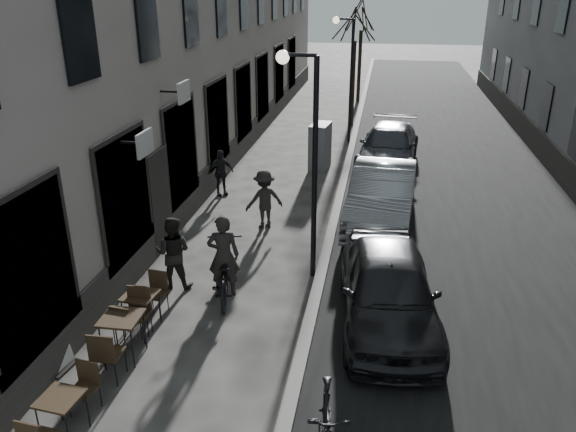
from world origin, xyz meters
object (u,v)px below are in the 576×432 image
(streetlamp_far, at_px, (347,67))
(pedestrian_far, at_px, (220,173))
(streetlamp_near, at_px, (307,144))
(bistro_set_a, at_px, (62,412))
(pedestrian_near, at_px, (173,252))
(bistro_set_b, at_px, (123,333))
(utility_cabinet, at_px, (320,146))
(sign_board, at_px, (56,349))
(tree_near, at_px, (355,23))
(car_mid, at_px, (382,195))
(moped, at_px, (327,429))
(tree_far, at_px, (362,15))
(pedestrian_mid, at_px, (264,199))
(bicycle, at_px, (224,271))
(car_far, at_px, (389,146))
(bistro_set_c, at_px, (141,308))
(car_near, at_px, (388,288))

(streetlamp_far, xyz_separation_m, pedestrian_far, (-3.43, -7.14, -2.41))
(streetlamp_near, bearing_deg, streetlamp_far, 90.00)
(bistro_set_a, relative_size, pedestrian_near, 0.88)
(bistro_set_b, xyz_separation_m, utility_cabinet, (2.19, 11.80, 0.32))
(sign_board, relative_size, utility_cabinet, 0.60)
(tree_near, bearing_deg, car_mid, -82.05)
(tree_near, xyz_separation_m, moped, (0.99, -20.44, -4.08))
(streetlamp_near, bearing_deg, pedestrian_near, -160.50)
(streetlamp_far, relative_size, moped, 2.62)
(tree_far, xyz_separation_m, utility_cabinet, (-0.70, -12.84, -3.83))
(pedestrian_mid, bearing_deg, bicycle, 58.79)
(sign_board, relative_size, pedestrian_mid, 0.60)
(pedestrian_far, distance_m, car_far, 6.68)
(sign_board, bearing_deg, streetlamp_near, 55.28)
(bistro_set_a, height_order, pedestrian_mid, pedestrian_mid)
(bistro_set_b, bearing_deg, pedestrian_mid, 76.84)
(bicycle, bearing_deg, tree_far, -107.08)
(tree_near, relative_size, bistro_set_c, 3.68)
(pedestrian_mid, xyz_separation_m, car_mid, (3.19, 0.94, -0.02))
(streetlamp_near, bearing_deg, car_far, 78.44)
(sign_board, distance_m, pedestrian_far, 9.03)
(streetlamp_far, height_order, bistro_set_c, streetlamp_far)
(car_near, bearing_deg, streetlamp_far, 92.23)
(bistro_set_a, distance_m, pedestrian_near, 4.63)
(streetlamp_near, bearing_deg, bistro_set_c, -136.72)
(streetlamp_far, xyz_separation_m, pedestrian_near, (-2.82, -13.00, -2.33))
(bistro_set_a, bearing_deg, car_near, 45.33)
(bistro_set_b, xyz_separation_m, pedestrian_far, (-0.61, 8.49, 0.23))
(pedestrian_mid, relative_size, moped, 0.85)
(pedestrian_far, relative_size, car_far, 0.30)
(bistro_set_c, xyz_separation_m, car_far, (4.71, 11.68, 0.27))
(car_near, xyz_separation_m, moped, (-0.82, -3.75, -0.19))
(car_far, bearing_deg, bicycle, -103.45)
(streetlamp_near, relative_size, car_mid, 1.04)
(bistro_set_b, distance_m, utility_cabinet, 12.00)
(car_mid, xyz_separation_m, car_far, (0.16, 5.44, -0.08))
(car_near, bearing_deg, bistro_set_b, -163.11)
(bistro_set_b, bearing_deg, bicycle, 62.76)
(streetlamp_far, relative_size, bistro_set_c, 3.28)
(bicycle, bearing_deg, bistro_set_b, 51.37)
(pedestrian_near, distance_m, pedestrian_far, 5.89)
(pedestrian_far, height_order, moped, pedestrian_far)
(tree_near, height_order, tree_far, same)
(car_far, bearing_deg, moped, -87.69)
(bistro_set_a, xyz_separation_m, utility_cabinet, (2.24, 13.77, 0.40))
(sign_board, relative_size, pedestrian_near, 0.60)
(streetlamp_far, height_order, sign_board, streetlamp_far)
(pedestrian_mid, xyz_separation_m, moped, (2.58, -8.03, -0.24))
(tree_far, xyz_separation_m, bistro_set_c, (-2.95, -23.71, -4.20))
(moped, bearing_deg, bistro_set_c, 137.58)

